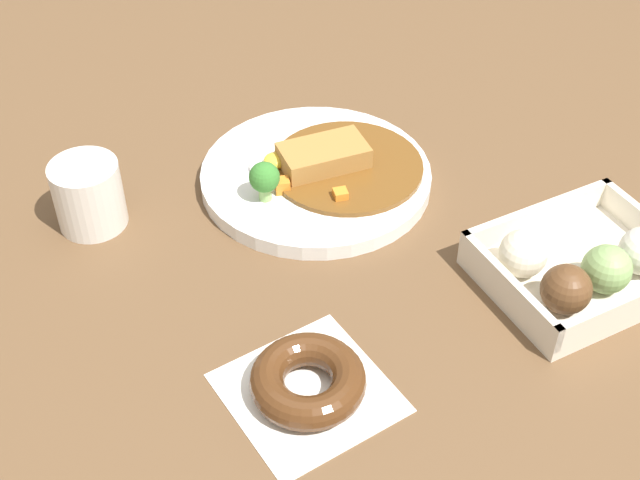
# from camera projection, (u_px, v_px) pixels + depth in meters

# --- Properties ---
(ground_plane) EXTENTS (1.60, 1.60, 0.00)m
(ground_plane) POSITION_uv_depth(u_px,v_px,m) (345.00, 244.00, 0.92)
(ground_plane) COLOR brown
(curry_plate) EXTENTS (0.26, 0.26, 0.06)m
(curry_plate) POSITION_uv_depth(u_px,v_px,m) (318.00, 174.00, 0.99)
(curry_plate) COLOR white
(curry_plate) RESTS_ON ground_plane
(donut_box) EXTENTS (0.19, 0.15, 0.06)m
(donut_box) POSITION_uv_depth(u_px,v_px,m) (582.00, 267.00, 0.86)
(donut_box) COLOR beige
(donut_box) RESTS_ON ground_plane
(chocolate_ring_donut) EXTENTS (0.15, 0.15, 0.03)m
(chocolate_ring_donut) POSITION_uv_depth(u_px,v_px,m) (308.00, 382.00, 0.76)
(chocolate_ring_donut) COLOR white
(chocolate_ring_donut) RESTS_ON ground_plane
(coffee_mug) EXTENTS (0.07, 0.07, 0.08)m
(coffee_mug) POSITION_uv_depth(u_px,v_px,m) (88.00, 195.00, 0.92)
(coffee_mug) COLOR silver
(coffee_mug) RESTS_ON ground_plane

